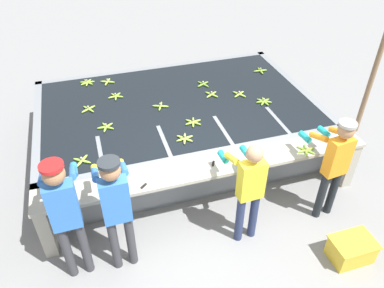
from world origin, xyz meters
The scene contains 26 objects.
ground_plane centered at (0.00, 0.00, 0.00)m, with size 80.00×80.00×0.00m, color gray.
wash_tank centered at (0.00, 1.95, 0.41)m, with size 4.67×3.02×0.84m.
work_ledge centered at (0.00, 0.23, 0.61)m, with size 4.67×0.45×0.84m.
worker_0 centered at (-1.88, -0.27, 1.08)m, with size 0.41×0.73×1.76m.
worker_1 centered at (-1.33, -0.32, 1.04)m, with size 0.41×0.72×1.70m.
worker_2 centered at (0.29, -0.37, 0.92)m, with size 0.42×0.71×1.56m.
worker_3 centered at (1.55, -0.31, 0.96)m, with size 0.45×0.73×1.60m.
banana_bunch_floating_0 centered at (-1.66, 0.83, 0.85)m, with size 0.25×0.25×0.08m.
banana_bunch_floating_1 centered at (-0.17, 0.91, 0.85)m, with size 0.28×0.28×0.08m.
banana_bunch_floating_2 centered at (-1.04, 3.04, 0.85)m, with size 0.27×0.27×0.08m.
banana_bunch_floating_3 centered at (-1.40, 3.12, 0.85)m, with size 0.28×0.28×0.08m.
banana_bunch_floating_4 centered at (1.88, 2.62, 0.85)m, with size 0.28×0.28×0.08m.
banana_bunch_floating_5 centered at (-1.25, 1.55, 0.85)m, with size 0.27×0.28×0.08m.
banana_bunch_floating_6 centered at (0.65, 2.02, 0.85)m, with size 0.25×0.25×0.08m.
banana_bunch_floating_7 centered at (1.43, 1.53, 0.85)m, with size 0.28×0.28×0.08m.
banana_bunch_floating_8 centered at (-0.30, 1.90, 0.85)m, with size 0.27×0.27×0.08m.
banana_bunch_floating_9 centered at (-0.97, 2.46, 0.85)m, with size 0.27×0.27×0.08m.
banana_bunch_floating_10 centered at (0.63, 2.43, 0.85)m, with size 0.27×0.27×0.08m.
banana_bunch_floating_11 centered at (0.08, 1.28, 0.85)m, with size 0.28×0.28×0.08m.
banana_bunch_floating_12 centered at (-1.46, 2.17, 0.85)m, with size 0.25×0.25×0.08m.
banana_bunch_floating_13 centered at (1.12, 1.89, 0.85)m, with size 0.26×0.26×0.08m.
banana_bunch_ledge_0 centered at (1.40, 0.12, 0.86)m, with size 0.28×0.27×0.08m.
knife_0 centered at (0.08, 0.31, 0.85)m, with size 0.20×0.32×0.02m.
knife_1 centered at (-0.89, 0.14, 0.85)m, with size 0.29×0.25×0.02m.
crate centered at (1.45, -1.13, 0.16)m, with size 0.55×0.39×0.32m.
support_post_right centered at (3.36, 1.31, 1.60)m, with size 0.09×0.09×3.20m.
Camera 1 is at (-1.38, -3.39, 4.14)m, focal length 35.00 mm.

